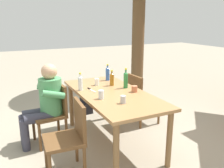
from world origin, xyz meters
The scene contains 16 objects.
ground_plane centered at (0.00, 0.00, 0.00)m, with size 24.00×24.00×0.00m, color gray.
dining_table centered at (0.00, 0.00, 0.69)m, with size 1.84×0.88×0.78m.
chair_near_left centered at (-0.42, -0.74, 0.49)m, with size 0.47×0.47×0.87m.
chair_near_right centered at (0.42, -0.74, 0.49)m, with size 0.47×0.47×0.87m.
chair_far_left centered at (-0.41, 0.74, 0.49)m, with size 0.46×0.46×0.87m.
person_in_white_shirt centered at (-0.41, -0.85, 0.66)m, with size 0.47×0.61×1.18m.
bottle_blue centered at (-0.65, 0.23, 0.90)m, with size 0.06×0.06×0.27m.
bottle_green centered at (-0.11, 0.28, 0.91)m, with size 0.06×0.06×0.30m.
bottle_clear centered at (-0.28, -0.37, 0.89)m, with size 0.06×0.06×0.26m.
bottle_amber centered at (-0.32, 0.15, 0.88)m, with size 0.06×0.06×0.24m.
cup_terracotta centered at (0.12, 0.29, 0.82)m, with size 0.08×0.08×0.09m, color #BC6B47.
cup_steel centered at (0.46, -0.08, 0.83)m, with size 0.07×0.07×0.09m, color #B2B7BC.
cup_white centered at (-0.43, -0.05, 0.83)m, with size 0.07×0.07×0.11m, color white.
cup_glass centered at (0.19, -0.25, 0.84)m, with size 0.07×0.07×0.11m, color silver.
table_knife centered at (-0.24, -0.23, 0.78)m, with size 0.24×0.05×0.01m.
backpack_by_near_side centered at (-1.30, 0.06, 0.19)m, with size 0.29×0.23×0.40m.
Camera 1 is at (2.86, -1.39, 1.76)m, focal length 38.01 mm.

